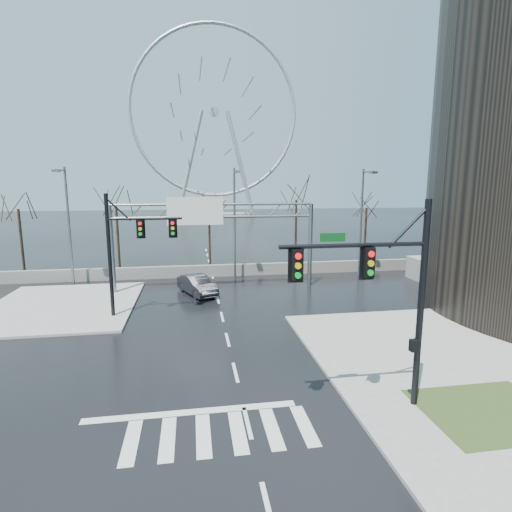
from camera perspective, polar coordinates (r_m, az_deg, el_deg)
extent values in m
plane|color=black|center=(19.12, -2.96, -16.26)|extent=(260.00, 260.00, 0.00)
cube|color=gray|center=(23.92, 21.51, -11.23)|extent=(12.00, 10.00, 0.15)
cube|color=gray|center=(31.61, -25.90, -6.41)|extent=(10.00, 12.00, 0.15)
cube|color=#293C19|center=(18.18, 30.46, -18.62)|extent=(5.00, 4.00, 0.02)
cube|color=slate|center=(37.93, -6.27, -2.10)|extent=(52.00, 0.50, 1.10)
cylinder|color=black|center=(16.09, 22.47, -6.84)|extent=(0.24, 0.24, 8.00)
cylinder|color=black|center=(14.35, 13.88, 1.48)|extent=(5.40, 0.16, 0.16)
cube|color=black|center=(14.51, 15.83, -0.91)|extent=(0.35, 0.28, 1.05)
cube|color=black|center=(13.63, 5.86, -1.27)|extent=(0.35, 0.28, 1.05)
cylinder|color=black|center=(26.94, -20.18, -0.14)|extent=(0.24, 0.24, 8.00)
cylinder|color=black|center=(26.30, -15.55, 5.15)|extent=(4.60, 0.16, 0.16)
cube|color=black|center=(26.24, -16.18, 3.80)|extent=(0.35, 0.28, 1.05)
cube|color=black|center=(26.07, -11.81, 3.94)|extent=(0.35, 0.28, 1.05)
cylinder|color=slate|center=(33.02, -19.90, 0.77)|extent=(0.36, 0.36, 7.00)
cylinder|color=slate|center=(33.88, 7.73, 1.49)|extent=(0.36, 0.36, 7.00)
cylinder|color=slate|center=(32.14, -6.01, 7.35)|extent=(16.00, 0.20, 0.20)
cylinder|color=slate|center=(32.20, -5.98, 5.57)|extent=(16.00, 0.20, 0.20)
cube|color=#084215|center=(31.97, -8.68, 6.38)|extent=(4.20, 0.10, 2.00)
cube|color=silver|center=(31.91, -8.68, 6.37)|extent=(4.40, 0.02, 2.20)
cylinder|color=slate|center=(37.15, -25.13, 3.72)|extent=(0.20, 0.20, 10.00)
cylinder|color=slate|center=(35.96, -26.17, 10.98)|extent=(0.12, 2.20, 0.12)
cube|color=slate|center=(35.00, -26.63, 10.83)|extent=(0.50, 0.70, 0.18)
cylinder|color=slate|center=(35.92, -3.08, 4.46)|extent=(0.20, 0.20, 10.00)
cylinder|color=slate|center=(34.69, -2.95, 12.04)|extent=(0.12, 2.20, 0.12)
cube|color=slate|center=(33.69, -2.76, 11.93)|extent=(0.50, 0.70, 0.18)
cylinder|color=slate|center=(39.06, 14.77, 4.59)|extent=(0.20, 0.20, 10.00)
cylinder|color=slate|center=(37.92, 15.77, 11.51)|extent=(0.12, 2.20, 0.12)
cube|color=slate|center=(37.01, 16.42, 11.37)|extent=(0.50, 0.70, 0.18)
cylinder|color=black|center=(44.45, -30.49, 1.75)|extent=(0.24, 0.24, 6.30)
cylinder|color=black|center=(41.50, -19.12, 2.41)|extent=(0.24, 0.24, 6.75)
cylinder|color=black|center=(41.96, -6.65, 2.35)|extent=(0.24, 0.24, 5.85)
cylinder|color=black|center=(42.26, 5.70, 3.22)|extent=(0.24, 0.24, 7.02)
cylinder|color=black|center=(45.47, 15.33, 2.82)|extent=(0.24, 0.24, 6.12)
cube|color=gray|center=(112.54, -5.72, 5.89)|extent=(18.00, 6.00, 1.00)
torus|color=#B2B2B7|center=(113.95, -5.97, 19.81)|extent=(45.00, 1.00, 45.00)
cylinder|color=#B2B2B7|center=(113.95, -5.97, 19.81)|extent=(2.40, 1.50, 2.40)
cylinder|color=#B2B2B7|center=(112.19, -9.50, 12.69)|extent=(8.28, 1.20, 28.82)
cylinder|color=#B2B2B7|center=(113.04, -2.21, 12.79)|extent=(8.28, 1.20, 28.82)
imported|color=black|center=(31.80, -8.42, -4.11)|extent=(3.33, 4.87, 1.52)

